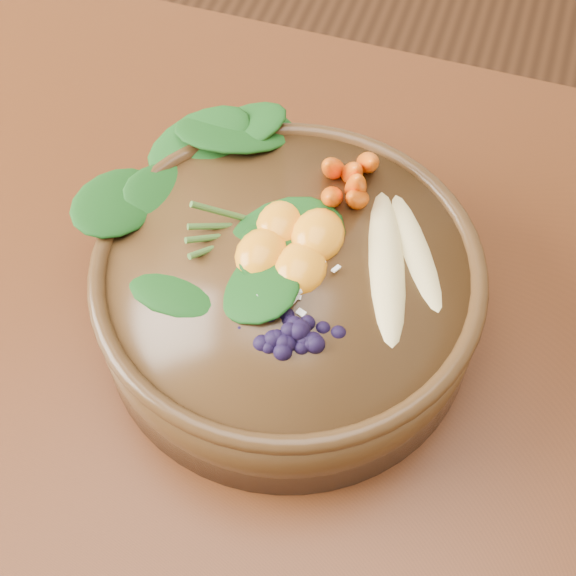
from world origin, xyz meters
name	(u,v)px	position (x,y,z in m)	size (l,w,h in m)	color
dining_table	(153,430)	(0.00, 0.00, 0.66)	(1.60, 0.90, 0.75)	#331C0C
stoneware_bowl	(288,295)	(0.10, 0.09, 0.79)	(0.30, 0.30, 0.08)	#422A14
kale_heap	(225,185)	(0.03, 0.13, 0.85)	(0.19, 0.17, 0.04)	#164B15
carrot_cluster	(354,147)	(0.12, 0.18, 0.87)	(0.06, 0.06, 0.08)	#EB5E09
banana_halves	(404,246)	(0.18, 0.12, 0.84)	(0.10, 0.17, 0.03)	#E0CC84
mandarin_cluster	(290,232)	(0.09, 0.11, 0.85)	(0.09, 0.09, 0.03)	orange
blueberry_pile	(296,321)	(0.12, 0.03, 0.85)	(0.14, 0.10, 0.04)	black
coconut_flakes	(292,285)	(0.11, 0.07, 0.83)	(0.09, 0.07, 0.01)	white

